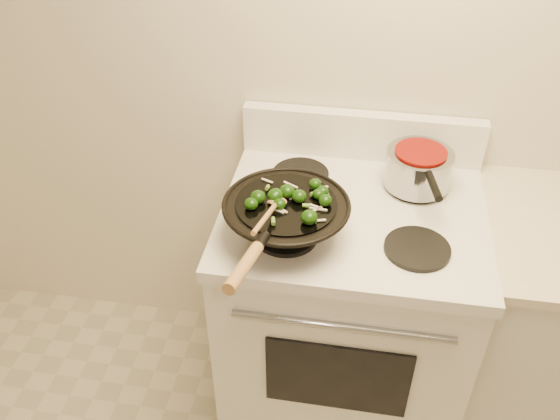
# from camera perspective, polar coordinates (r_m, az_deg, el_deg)

# --- Properties ---
(stove) EXTENTS (0.78, 0.67, 1.08)m
(stove) POSITION_cam_1_polar(r_m,az_deg,el_deg) (2.07, 6.18, -9.83)
(stove) COLOR white
(stove) RESTS_ON ground
(wok) EXTENTS (0.35, 0.57, 0.18)m
(wok) POSITION_cam_1_polar(r_m,az_deg,el_deg) (1.61, 0.55, -0.71)
(wok) COLOR black
(wok) RESTS_ON stove
(stirfry) EXTENTS (0.23, 0.20, 0.04)m
(stirfry) POSITION_cam_1_polar(r_m,az_deg,el_deg) (1.57, 1.04, 1.15)
(stirfry) COLOR black
(stirfry) RESTS_ON wok
(wooden_spoon) EXTENTS (0.06, 0.23, 0.07)m
(wooden_spoon) POSITION_cam_1_polar(r_m,az_deg,el_deg) (1.51, -0.86, 0.00)
(wooden_spoon) COLOR #AA7942
(wooden_spoon) RESTS_ON wok
(saucepan) EXTENTS (0.20, 0.32, 0.12)m
(saucepan) POSITION_cam_1_polar(r_m,az_deg,el_deg) (1.85, 13.19, 3.96)
(saucepan) COLOR #919499
(saucepan) RESTS_ON stove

